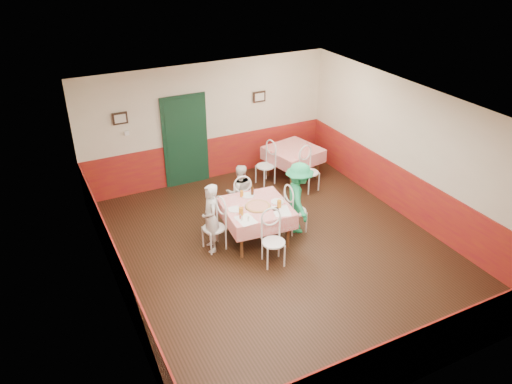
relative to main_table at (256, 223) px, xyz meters
name	(u,v)px	position (x,y,z in m)	size (l,w,h in m)	color
floor	(280,251)	(0.23, -0.57, -0.38)	(7.00, 7.00, 0.00)	black
ceiling	(284,110)	(0.23, -0.57, 2.42)	(7.00, 7.00, 0.00)	white
back_wall	(208,123)	(0.23, 2.93, 1.02)	(6.00, 0.10, 2.80)	beige
front_wall	(423,305)	(0.23, -4.07, 1.02)	(6.00, 0.10, 2.80)	beige
left_wall	(111,226)	(-2.77, -0.57, 1.02)	(0.10, 7.00, 2.80)	beige
right_wall	(413,154)	(3.23, -0.57, 1.02)	(0.10, 7.00, 2.80)	beige
wainscot_back	(210,158)	(0.23, 2.92, 0.12)	(6.00, 0.03, 1.00)	maroon
wainscot_front	(411,358)	(0.23, -4.05, 0.12)	(6.00, 0.03, 1.00)	maroon
wainscot_left	(120,273)	(-2.75, -0.57, 0.12)	(0.03, 7.00, 1.00)	maroon
wainscot_right	(406,194)	(3.22, -0.57, 0.12)	(0.03, 7.00, 1.00)	maroon
door	(186,142)	(-0.37, 2.88, 0.68)	(0.96, 0.06, 2.10)	black
picture_left	(120,118)	(-1.77, 2.88, 1.48)	(0.32, 0.03, 0.26)	black
picture_right	(259,97)	(1.53, 2.88, 1.48)	(0.32, 0.03, 0.26)	black
thermostat	(127,133)	(-1.67, 2.88, 1.12)	(0.10, 0.03, 0.10)	white
main_table	(256,223)	(0.00, 0.00, 0.00)	(1.22, 1.22, 0.77)	red
second_table	(293,163)	(2.01, 2.03, 0.00)	(1.12, 1.12, 0.77)	red
chair_left	(214,228)	(-0.85, 0.07, 0.08)	(0.42, 0.42, 0.90)	white
chair_right	(296,211)	(0.85, -0.07, 0.08)	(0.42, 0.42, 0.90)	white
chair_far	(241,199)	(0.07, 0.85, 0.08)	(0.42, 0.42, 0.90)	white
chair_near	(273,242)	(-0.07, -0.85, 0.08)	(0.42, 0.42, 0.90)	white
chair_second_a	(265,166)	(1.26, 2.03, 0.08)	(0.42, 0.42, 0.90)	white
chair_second_b	(309,172)	(2.01, 1.28, 0.08)	(0.42, 0.42, 0.90)	white
pizza	(258,206)	(0.01, -0.06, 0.40)	(0.47, 0.47, 0.03)	#B74723
plate_left	(235,209)	(-0.43, 0.03, 0.39)	(0.25, 0.25, 0.01)	white
plate_right	(277,202)	(0.43, -0.06, 0.39)	(0.25, 0.25, 0.01)	white
plate_far	(248,195)	(0.03, 0.41, 0.39)	(0.25, 0.25, 0.01)	white
glass_a	(241,211)	(-0.40, -0.19, 0.46)	(0.08, 0.08, 0.15)	#BF7219
glass_b	(279,204)	(0.36, -0.26, 0.46)	(0.08, 0.08, 0.15)	#BF7219
glass_c	(242,194)	(-0.09, 0.44, 0.45)	(0.07, 0.07, 0.12)	#BF7219
beer_bottle	(252,190)	(0.12, 0.40, 0.49)	(0.06, 0.06, 0.22)	#381C0A
shaker_a	(242,219)	(-0.48, -0.38, 0.43)	(0.04, 0.04, 0.09)	silver
shaker_b	(248,219)	(-0.38, -0.44, 0.43)	(0.04, 0.04, 0.09)	silver
shaker_c	(240,217)	(-0.47, -0.30, 0.43)	(0.04, 0.04, 0.09)	#B23319
menu_left	(246,220)	(-0.40, -0.38, 0.39)	(0.30, 0.40, 0.00)	white
menu_right	(282,211)	(0.33, -0.40, 0.39)	(0.30, 0.40, 0.00)	white
wallet	(275,209)	(0.26, -0.30, 0.40)	(0.11, 0.09, 0.02)	black
diner_left	(211,218)	(-0.90, 0.08, 0.31)	(0.50, 0.33, 1.36)	gray
diner_far	(240,192)	(0.08, 0.90, 0.22)	(0.58, 0.45, 1.20)	gray
diner_right	(299,198)	(0.90, -0.08, 0.36)	(0.95, 0.55, 1.47)	gray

